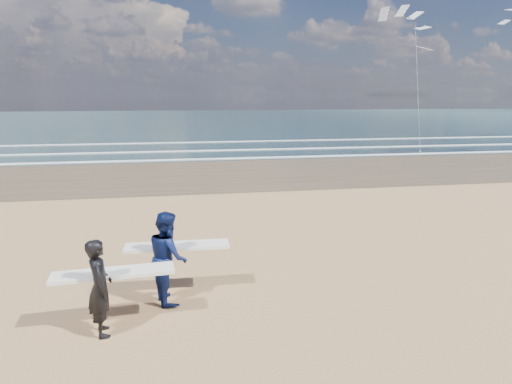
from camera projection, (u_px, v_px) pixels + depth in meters
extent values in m
cube|color=brown|center=(499.00, 163.00, 28.89)|extent=(220.00, 12.00, 0.01)
cube|color=#182D35|center=(288.00, 119.00, 80.83)|extent=(220.00, 100.00, 0.02)
cube|color=white|center=(454.00, 153.00, 33.50)|extent=(220.00, 0.50, 0.05)
cube|color=white|center=(420.00, 146.00, 38.02)|extent=(220.00, 0.50, 0.05)
cube|color=white|center=(385.00, 139.00, 44.27)|extent=(220.00, 0.50, 0.05)
imported|color=black|center=(100.00, 287.00, 8.05)|extent=(0.57, 0.73, 1.78)
cube|color=white|center=(113.00, 273.00, 8.39)|extent=(2.23, 0.69, 0.07)
imported|color=#0C1846|center=(168.00, 257.00, 9.37)|extent=(0.92, 1.07, 1.92)
cube|color=white|center=(177.00, 246.00, 9.72)|extent=(2.21, 0.59, 0.07)
cube|color=slate|center=(420.00, 152.00, 34.31)|extent=(0.12, 0.12, 0.10)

